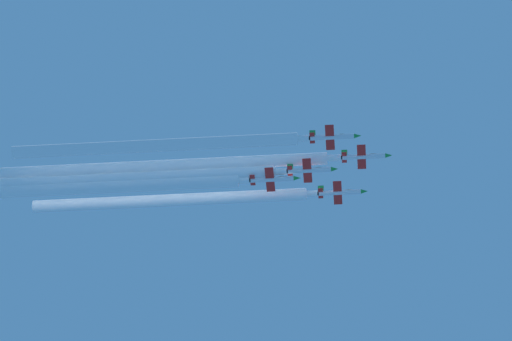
{
  "coord_description": "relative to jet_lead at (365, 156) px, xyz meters",
  "views": [
    {
      "loc": [
        286.91,
        1.97,
        2.52
      ],
      "look_at": [
        -0.2,
        -18.62,
        254.65
      ],
      "focal_mm": 115.79,
      "sensor_mm": 36.0,
      "label": 1
    }
  ],
  "objects": [
    {
      "name": "jet_lead",
      "position": [
        0.0,
        0.0,
        0.0
      ],
      "size": [
        8.4,
        12.23,
        2.94
      ],
      "color": "silver"
    },
    {
      "name": "jet_left_wingman",
      "position": [
        -10.12,
        -5.97,
        -2.0
      ],
      "size": [
        8.4,
        12.23,
        2.94
      ],
      "color": "silver"
    },
    {
      "name": "jet_right_wingman",
      "position": [
        9.61,
        -7.06,
        -2.16
      ],
      "size": [
        8.4,
        12.23,
        2.94
      ],
      "color": "silver"
    },
    {
      "name": "jet_slot",
      "position": [
        0.12,
        -12.7,
        -3.54
      ],
      "size": [
        8.4,
        12.23,
        2.94
      ],
      "color": "silver"
    },
    {
      "name": "jet_high_trail",
      "position": [
        -0.44,
        -21.41,
        -5.28
      ],
      "size": [
        8.4,
        12.23,
        2.94
      ],
      "color": "silver"
    },
    {
      "name": "smoke_trail_lead",
      "position": [
        -0.0,
        -47.78,
        -0.03
      ],
      "size": [
        2.87,
        84.44,
        2.87
      ],
      "color": "white"
    },
    {
      "name": "smoke_trail_left_wingman",
      "position": [
        -10.12,
        -45.5,
        -2.03
      ],
      "size": [
        2.87,
        67.92,
        2.87
      ],
      "color": "white"
    },
    {
      "name": "smoke_trail_right_wingman",
      "position": [
        9.61,
        -46.77,
        -2.19
      ],
      "size": [
        2.87,
        68.28,
        2.87
      ],
      "color": "white"
    },
    {
      "name": "smoke_trail_slot",
      "position": [
        0.12,
        -54.05,
        -3.57
      ],
      "size": [
        2.87,
        71.57,
        2.87
      ],
      "color": "white"
    },
    {
      "name": "smoke_trail_high_trail",
      "position": [
        -0.44,
        -59.94,
        -5.31
      ],
      "size": [
        2.87,
        65.92,
        2.87
      ],
      "color": "white"
    }
  ]
}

